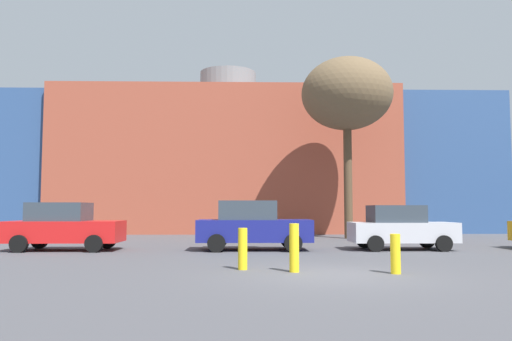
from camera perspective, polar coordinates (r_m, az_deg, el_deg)
name	(u,v)px	position (r m, az deg, el deg)	size (l,w,h in m)	color
ground_plane	(334,275)	(12.30, 8.83, -11.62)	(200.00, 200.00, 0.00)	#47474C
building_backdrop	(228,165)	(35.68, -3.24, 0.63)	(35.79, 10.67, 11.30)	#9E4733
parked_car_0	(64,227)	(20.23, -20.99, -5.97)	(4.13, 2.03, 1.79)	red
parked_car_1	(253,225)	(19.07, -0.39, -6.27)	(4.29, 2.10, 1.86)	navy
parked_car_2	(400,228)	(19.97, 16.11, -6.26)	(3.90, 1.91, 1.69)	silver
bare_tree_0	(347,95)	(27.47, 10.29, 8.46)	(4.84, 4.84, 9.61)	brown
bollard_yellow_0	(243,249)	(13.06, -1.53, -8.89)	(0.24, 0.24, 1.07)	yellow
bollard_yellow_1	(294,248)	(12.59, 4.36, -8.76)	(0.24, 0.24, 1.20)	yellow
bollard_yellow_2	(395,254)	(12.70, 15.58, -9.12)	(0.24, 0.24, 0.95)	yellow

